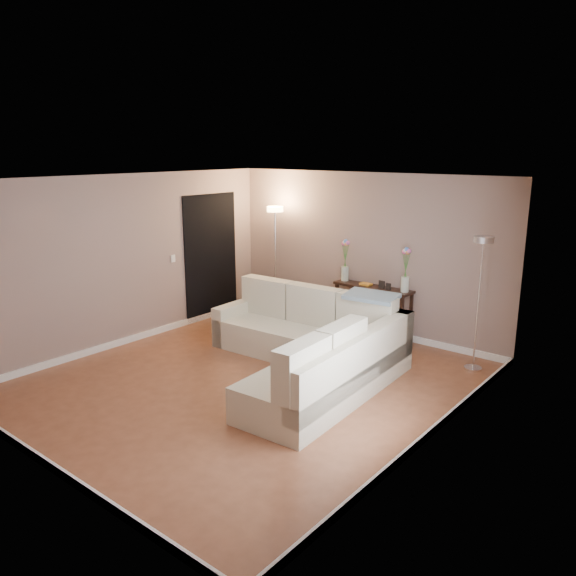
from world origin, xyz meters
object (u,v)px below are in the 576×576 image
Objects in this scene: sectional_sofa at (312,346)px; floor_lamp_unlit at (481,277)px; console_table at (368,307)px; floor_lamp_lit at (275,240)px.

floor_lamp_unlit reaches higher than sectional_sofa.
console_table is 2.05m from floor_lamp_lit.
sectional_sofa is at bearing -138.76° from floor_lamp_unlit.
console_table is at bearing 97.83° from sectional_sofa.
floor_lamp_lit is at bearing -173.81° from console_table.
sectional_sofa is 2.20× the size of console_table.
sectional_sofa reaches higher than console_table.
console_table is 0.73× the size of floor_lamp_unlit.
floor_lamp_unlit is (1.93, -0.40, 0.84)m from console_table.
floor_lamp_unlit is at bearing -11.58° from console_table.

